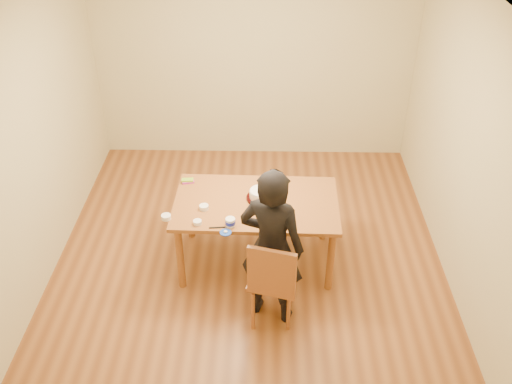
{
  "coord_description": "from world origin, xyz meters",
  "views": [
    {
      "loc": [
        0.17,
        -4.53,
        3.96
      ],
      "look_at": [
        0.07,
        -0.06,
        0.9
      ],
      "focal_mm": 40.0,
      "sensor_mm": 36.0,
      "label": 1
    }
  ],
  "objects_px": {
    "cake_plate": "(261,198)",
    "person": "(272,247)",
    "cake": "(261,194)",
    "dining_table": "(256,203)",
    "dining_chair": "(271,280)"
  },
  "relations": [
    {
      "from": "dining_table",
      "to": "cake_plate",
      "type": "bearing_deg",
      "value": 49.03
    },
    {
      "from": "dining_table",
      "to": "dining_chair",
      "type": "xyz_separation_m",
      "value": [
        0.15,
        -0.78,
        -0.28
      ]
    },
    {
      "from": "cake_plate",
      "to": "person",
      "type": "distance_m",
      "value": 0.79
    },
    {
      "from": "cake_plate",
      "to": "person",
      "type": "height_order",
      "value": "person"
    },
    {
      "from": "person",
      "to": "dining_chair",
      "type": "bearing_deg",
      "value": 107.8
    },
    {
      "from": "dining_table",
      "to": "cake_plate",
      "type": "xyz_separation_m",
      "value": [
        0.05,
        0.05,
        0.03
      ]
    },
    {
      "from": "dining_chair",
      "to": "cake_plate",
      "type": "distance_m",
      "value": 0.89
    },
    {
      "from": "dining_chair",
      "to": "cake",
      "type": "bearing_deg",
      "value": 111.67
    },
    {
      "from": "person",
      "to": "cake_plate",
      "type": "bearing_deg",
      "value": -64.58
    },
    {
      "from": "dining_chair",
      "to": "person",
      "type": "relative_size",
      "value": 0.23
    },
    {
      "from": "dining_chair",
      "to": "cake_plate",
      "type": "relative_size",
      "value": 1.3
    },
    {
      "from": "cake",
      "to": "person",
      "type": "height_order",
      "value": "person"
    },
    {
      "from": "cake_plate",
      "to": "cake",
      "type": "height_order",
      "value": "cake"
    },
    {
      "from": "cake",
      "to": "person",
      "type": "xyz_separation_m",
      "value": [
        0.1,
        -0.78,
        -0.02
      ]
    },
    {
      "from": "cake",
      "to": "cake_plate",
      "type": "bearing_deg",
      "value": 90.0
    }
  ]
}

